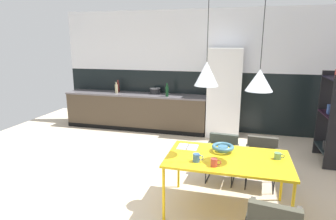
{
  "coord_description": "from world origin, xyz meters",
  "views": [
    {
      "loc": [
        1.15,
        -3.41,
        2.17
      ],
      "look_at": [
        -0.04,
        1.1,
        1.04
      ],
      "focal_mm": 30.04,
      "sensor_mm": 36.0,
      "label": 1
    }
  ],
  "objects_px": {
    "mug_wide_latte": "(197,158)",
    "pendant_lamp_over_table_far": "(259,80)",
    "cooking_pot": "(155,91)",
    "refrigerator_column": "(224,93)",
    "open_shelf_unit": "(332,116)",
    "armchair_corner_seat": "(222,151)",
    "open_book": "(188,147)",
    "bottle_wine_green": "(167,91)",
    "dining_table": "(228,161)",
    "mug_glass_clear": "(214,162)",
    "fruit_bowl": "(223,147)",
    "bottle_spice_small": "(118,87)",
    "armchair_far_side": "(262,155)",
    "bottle_vinegar_dark": "(116,88)",
    "mug_tall_blue": "(278,156)",
    "pendant_lamp_over_table_near": "(206,74)"
  },
  "relations": [
    {
      "from": "dining_table",
      "to": "cooking_pot",
      "type": "height_order",
      "value": "cooking_pot"
    },
    {
      "from": "bottle_wine_green",
      "to": "bottle_spice_small",
      "type": "distance_m",
      "value": 1.44
    },
    {
      "from": "fruit_bowl",
      "to": "pendant_lamp_over_table_far",
      "type": "distance_m",
      "value": 1.05
    },
    {
      "from": "cooking_pot",
      "to": "bottle_vinegar_dark",
      "type": "relative_size",
      "value": 0.95
    },
    {
      "from": "fruit_bowl",
      "to": "mug_wide_latte",
      "type": "height_order",
      "value": "mug_wide_latte"
    },
    {
      "from": "pendant_lamp_over_table_near",
      "to": "refrigerator_column",
      "type": "bearing_deg",
      "value": 89.11
    },
    {
      "from": "open_book",
      "to": "open_shelf_unit",
      "type": "bearing_deg",
      "value": 38.89
    },
    {
      "from": "mug_tall_blue",
      "to": "cooking_pot",
      "type": "distance_m",
      "value": 4.08
    },
    {
      "from": "armchair_corner_seat",
      "to": "bottle_vinegar_dark",
      "type": "relative_size",
      "value": 2.55
    },
    {
      "from": "fruit_bowl",
      "to": "mug_glass_clear",
      "type": "bearing_deg",
      "value": -97.31
    },
    {
      "from": "mug_wide_latte",
      "to": "pendant_lamp_over_table_far",
      "type": "xyz_separation_m",
      "value": [
        0.67,
        0.19,
        0.95
      ]
    },
    {
      "from": "mug_tall_blue",
      "to": "mug_wide_latte",
      "type": "height_order",
      "value": "mug_wide_latte"
    },
    {
      "from": "refrigerator_column",
      "to": "open_shelf_unit",
      "type": "xyz_separation_m",
      "value": [
        1.98,
        -1.08,
        -0.14
      ]
    },
    {
      "from": "mug_tall_blue",
      "to": "open_book",
      "type": "bearing_deg",
      "value": 174.88
    },
    {
      "from": "dining_table",
      "to": "mug_tall_blue",
      "type": "distance_m",
      "value": 0.62
    },
    {
      "from": "mug_tall_blue",
      "to": "mug_wide_latte",
      "type": "xyz_separation_m",
      "value": [
        -0.97,
        -0.34,
        0.01
      ]
    },
    {
      "from": "mug_glass_clear",
      "to": "pendant_lamp_over_table_near",
      "type": "relative_size",
      "value": 0.1
    },
    {
      "from": "armchair_far_side",
      "to": "open_shelf_unit",
      "type": "bearing_deg",
      "value": -131.61
    },
    {
      "from": "mug_wide_latte",
      "to": "pendant_lamp_over_table_far",
      "type": "height_order",
      "value": "pendant_lamp_over_table_far"
    },
    {
      "from": "refrigerator_column",
      "to": "bottle_wine_green",
      "type": "relative_size",
      "value": 6.41
    },
    {
      "from": "mug_tall_blue",
      "to": "pendant_lamp_over_table_near",
      "type": "height_order",
      "value": "pendant_lamp_over_table_near"
    },
    {
      "from": "refrigerator_column",
      "to": "cooking_pot",
      "type": "height_order",
      "value": "refrigerator_column"
    },
    {
      "from": "fruit_bowl",
      "to": "bottle_spice_small",
      "type": "distance_m",
      "value": 4.27
    },
    {
      "from": "mug_wide_latte",
      "to": "bottle_wine_green",
      "type": "height_order",
      "value": "bottle_wine_green"
    },
    {
      "from": "mug_glass_clear",
      "to": "cooking_pot",
      "type": "bearing_deg",
      "value": 117.3
    },
    {
      "from": "bottle_wine_green",
      "to": "bottle_vinegar_dark",
      "type": "xyz_separation_m",
      "value": [
        -1.36,
        0.11,
        -0.02
      ]
    },
    {
      "from": "mug_wide_latte",
      "to": "pendant_lamp_over_table_far",
      "type": "relative_size",
      "value": 0.1
    },
    {
      "from": "mug_glass_clear",
      "to": "bottle_wine_green",
      "type": "bearing_deg",
      "value": 113.92
    },
    {
      "from": "armchair_far_side",
      "to": "cooking_pot",
      "type": "distance_m",
      "value": 3.47
    },
    {
      "from": "armchair_corner_seat",
      "to": "armchair_far_side",
      "type": "relative_size",
      "value": 0.98
    },
    {
      "from": "bottle_wine_green",
      "to": "bottle_spice_small",
      "type": "xyz_separation_m",
      "value": [
        -1.41,
        0.31,
        -0.01
      ]
    },
    {
      "from": "open_shelf_unit",
      "to": "cooking_pot",
      "type": "bearing_deg",
      "value": -107.91
    },
    {
      "from": "armchair_far_side",
      "to": "open_book",
      "type": "xyz_separation_m",
      "value": [
        -1.04,
        -0.63,
        0.26
      ]
    },
    {
      "from": "open_book",
      "to": "pendant_lamp_over_table_far",
      "type": "xyz_separation_m",
      "value": [
        0.87,
        -0.25,
        1.0
      ]
    },
    {
      "from": "mug_wide_latte",
      "to": "mug_tall_blue",
      "type": "bearing_deg",
      "value": 19.14
    },
    {
      "from": "refrigerator_column",
      "to": "bottle_wine_green",
      "type": "distance_m",
      "value": 1.35
    },
    {
      "from": "mug_wide_latte",
      "to": "cooking_pot",
      "type": "bearing_deg",
      "value": 114.88
    },
    {
      "from": "refrigerator_column",
      "to": "pendant_lamp_over_table_far",
      "type": "xyz_separation_m",
      "value": [
        0.57,
        -3.18,
        0.72
      ]
    },
    {
      "from": "fruit_bowl",
      "to": "mug_glass_clear",
      "type": "xyz_separation_m",
      "value": [
        -0.06,
        -0.5,
        -0.01
      ]
    },
    {
      "from": "armchair_corner_seat",
      "to": "open_book",
      "type": "relative_size",
      "value": 2.64
    },
    {
      "from": "pendant_lamp_over_table_far",
      "to": "mug_wide_latte",
      "type": "bearing_deg",
      "value": -164.45
    },
    {
      "from": "refrigerator_column",
      "to": "armchair_corner_seat",
      "type": "bearing_deg",
      "value": -86.51
    },
    {
      "from": "mug_tall_blue",
      "to": "open_shelf_unit",
      "type": "relative_size",
      "value": 0.07
    },
    {
      "from": "armchair_far_side",
      "to": "refrigerator_column",
      "type": "bearing_deg",
      "value": -67.92
    },
    {
      "from": "refrigerator_column",
      "to": "dining_table",
      "type": "bearing_deg",
      "value": -85.24
    },
    {
      "from": "refrigerator_column",
      "to": "bottle_vinegar_dark",
      "type": "xyz_separation_m",
      "value": [
        -2.7,
        -0.05,
        0.0
      ]
    },
    {
      "from": "bottle_vinegar_dark",
      "to": "pendant_lamp_over_table_near",
      "type": "distance_m",
      "value": 4.12
    },
    {
      "from": "armchair_corner_seat",
      "to": "refrigerator_column",
      "type": "bearing_deg",
      "value": -81.65
    },
    {
      "from": "mug_glass_clear",
      "to": "pendant_lamp_over_table_far",
      "type": "distance_m",
      "value": 1.09
    },
    {
      "from": "mug_wide_latte",
      "to": "bottle_vinegar_dark",
      "type": "height_order",
      "value": "bottle_vinegar_dark"
    }
  ]
}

